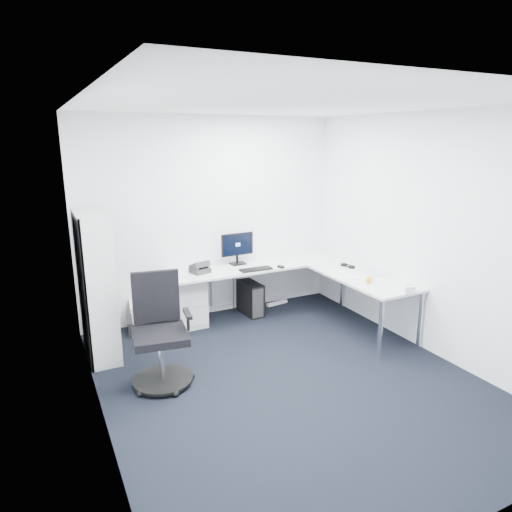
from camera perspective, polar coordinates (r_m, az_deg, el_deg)
name	(u,v)px	position (r m, az deg, el deg)	size (l,w,h in m)	color
ground	(288,379)	(4.87, 4.05, -15.12)	(4.20, 4.20, 0.00)	black
ceiling	(294,104)	(4.24, 4.74, 18.44)	(4.20, 4.20, 0.00)	white
wall_back	(212,218)	(6.22, -5.56, 4.72)	(3.60, 0.02, 2.70)	white
wall_front	(484,336)	(2.86, 26.58, -8.89)	(3.60, 0.02, 2.70)	white
wall_left	(93,277)	(3.80, -19.70, -2.53)	(0.02, 4.20, 2.70)	white
wall_right	(429,235)	(5.48, 20.79, 2.48)	(0.02, 4.20, 2.70)	white
l_desk	(271,297)	(6.08, 1.92, -5.09)	(2.49, 1.40, 0.73)	silver
drawer_pedestal	(187,301)	(6.11, -8.61, -5.64)	(0.41, 0.51, 0.63)	silver
bookshelf	(96,286)	(5.35, -19.33, -3.51)	(0.32, 0.82, 1.65)	silver
task_chair	(160,333)	(4.62, -11.90, -9.36)	(0.63, 0.63, 1.12)	black
black_pc_tower	(250,298)	(6.42, -0.70, -5.28)	(0.21, 0.47, 0.46)	black
beige_pc_tower	(138,317)	(6.04, -14.54, -7.43)	(0.18, 0.40, 0.38)	beige
power_strip	(277,303)	(6.83, 2.64, -5.89)	(0.35, 0.06, 0.04)	white
monitor	(238,248)	(6.19, -2.31, 0.96)	(0.47, 0.15, 0.45)	black
black_keyboard	(256,269)	(5.97, 0.00, -1.67)	(0.43, 0.15, 0.02)	black
mouse	(281,267)	(6.08, 3.12, -1.35)	(0.05, 0.09, 0.03)	black
desk_phone	(200,267)	(5.89, -7.03, -1.36)	(0.21, 0.21, 0.15)	#2A2A2C
laptop	(373,264)	(6.02, 14.39, -0.92)	(0.34, 0.33, 0.24)	silver
white_keyboard	(346,275)	(5.87, 11.21, -2.28)	(0.12, 0.41, 0.01)	white
headphones	(348,265)	(6.23, 11.41, -1.10)	(0.13, 0.21, 0.05)	black
orange_fruit	(369,280)	(5.60, 13.91, -2.89)	(0.08, 0.08, 0.08)	orange
tissue_box	(405,288)	(5.43, 18.16, -3.77)	(0.12, 0.23, 0.08)	white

